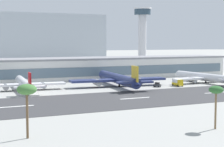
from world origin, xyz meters
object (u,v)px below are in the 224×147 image
Objects in this scene: distant_hotel_block at (31,40)px; airliner_blue_tail_gate_2 at (205,77)px; service_baggage_tug_0 at (157,85)px; service_box_truck_1 at (178,82)px; palm_tree_2 at (216,91)px; palm_tree_3 at (27,91)px; terminal_building at (89,68)px; control_tower at (142,31)px; airliner_gold_tail_gate_1 at (119,79)px; airliner_red_tail_gate_0 at (25,84)px.

airliner_blue_tail_gate_2 is at bearing -73.74° from distant_hotel_block.
distant_hotel_block reaches higher than service_baggage_tug_0.
distant_hotel_block reaches higher than service_box_truck_1.
palm_tree_3 reaches higher than palm_tree_2.
control_tower reaches higher than terminal_building.
distant_hotel_block is at bearing 92.28° from terminal_building.
airliner_blue_tail_gate_2 is 7.25× the size of service_box_truck_1.
distant_hotel_block is at bearing 130.33° from control_tower.
airliner_gold_tail_gate_1 is at bearing -88.63° from distant_hotel_block.
airliner_red_tail_gate_0 is at bearing 107.02° from palm_tree_2.
palm_tree_3 reaches higher than airliner_red_tail_gate_0.
airliner_red_tail_gate_0 is 0.83× the size of airliner_gold_tail_gate_1.
distant_hotel_block reaches higher than palm_tree_3.
distant_hotel_block is 170.11m from airliner_gold_tail_gate_1.
palm_tree_2 is at bearing -29.11° from service_box_truck_1.
distant_hotel_block is 2.87× the size of airliner_blue_tail_gate_2.
airliner_blue_tail_gate_2 is (-15.83, -94.79, -25.82)m from control_tower.
terminal_building is 3.94× the size of airliner_blue_tail_gate_2.
airliner_gold_tail_gate_1 is (-1.01, -42.33, -2.51)m from terminal_building.
terminal_building is at bearing 39.72° from airliner_blue_tail_gate_2.
service_box_truck_1 is 87.49m from palm_tree_2.
service_box_truck_1 is (25.01, -51.52, -4.17)m from terminal_building.
distant_hotel_block is 10.62× the size of palm_tree_3.
control_tower is at bearing 66.34° from palm_tree_2.
palm_tree_2 is (-15.30, -85.96, 5.63)m from airliner_gold_tail_gate_1.
airliner_red_tail_gate_0 is at bearing -132.74° from service_baggage_tug_0.
palm_tree_2 is 0.88× the size of palm_tree_3.
airliner_gold_tail_gate_1 is (42.76, -3.78, 0.59)m from airliner_red_tail_gate_0.
palm_tree_2 is at bearing -158.84° from airliner_red_tail_gate_0.
palm_tree_2 is (-30.61, -77.44, 8.03)m from service_baggage_tug_0.
distant_hotel_block is at bearing 6.60° from airliner_gold_tail_gate_1.
airliner_gold_tail_gate_1 reaches higher than airliner_red_tail_gate_0.
control_tower is 0.89× the size of airliner_gold_tail_gate_1.
control_tower reaches higher than service_baggage_tug_0.
service_box_truck_1 is at bearing 55.68° from service_baggage_tug_0.
airliner_gold_tail_gate_1 is at bearing -149.86° from service_baggage_tug_0.
palm_tree_3 is (-104.47, -72.43, 7.39)m from airliner_blue_tail_gate_2.
terminal_building reaches higher than airliner_red_tail_gate_0.
control_tower is 113.09m from airliner_gold_tail_gate_1.
airliner_blue_tail_gate_2 is 102.92m from palm_tree_2.
palm_tree_2 is at bearing -12.79° from palm_tree_3.
airliner_blue_tail_gate_2 is at bearing -45.48° from terminal_building.
service_box_truck_1 is at bearing -64.10° from terminal_building.
service_box_truck_1 is at bearing -104.21° from airliner_gold_tail_gate_1.
airliner_red_tail_gate_0 is (-38.73, -165.24, -19.40)m from distant_hotel_block.
airliner_gold_tail_gate_1 is 4.97× the size of palm_tree_2.
service_box_truck_1 is (26.02, -9.19, -1.66)m from airliner_gold_tail_gate_1.
service_box_truck_1 is 0.58× the size of palm_tree_2.
airliner_gold_tail_gate_1 is at bearing -110.26° from service_box_truck_1.
airliner_blue_tail_gate_2 is 21.10m from service_box_truck_1.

